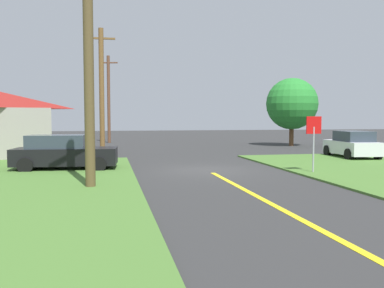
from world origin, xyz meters
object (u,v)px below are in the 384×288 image
stop_sign (314,133)px  utility_pole_near (89,69)px  oak_tree_left (292,104)px  utility_pole_mid (102,90)px  parked_car_near_building (64,153)px  utility_pole_far (109,98)px  car_on_crossroad (352,145)px

stop_sign → utility_pole_near: utility_pole_near is taller
oak_tree_left → utility_pole_mid: bearing=-161.0°
parked_car_near_building → utility_pole_mid: utility_pole_mid is taller
stop_sign → oak_tree_left: bearing=-120.2°
utility_pole_mid → utility_pole_near: bearing=-90.9°
parked_car_near_building → utility_pole_far: (2.05, 20.75, 3.48)m
stop_sign → utility_pole_far: bearing=-78.3°
stop_sign → utility_pole_near: size_ratio=0.31×
stop_sign → car_on_crossroad: stop_sign is taller
utility_pole_near → utility_pole_far: utility_pole_far is taller
utility_pole_far → utility_pole_mid: bearing=-91.9°
car_on_crossroad → utility_pole_mid: size_ratio=0.52×
utility_pole_mid → parked_car_near_building: bearing=-101.8°
car_on_crossroad → utility_pole_mid: utility_pole_mid is taller
utility_pole_mid → utility_pole_far: utility_pole_far is taller
stop_sign → utility_pole_far: 25.67m
car_on_crossroad → utility_pole_far: utility_pole_far is taller
stop_sign → parked_car_near_building: stop_sign is taller
utility_pole_near → parked_car_near_building: bearing=105.1°
utility_pole_near → utility_pole_mid: (0.19, 13.00, 0.16)m
utility_pole_far → car_on_crossroad: bearing=-52.3°
car_on_crossroad → utility_pole_mid: (-14.58, 5.33, 3.37)m
oak_tree_left → parked_car_near_building: bearing=-142.8°
utility_pole_near → oak_tree_left: size_ratio=1.35×
utility_pole_far → oak_tree_left: size_ratio=1.44×
utility_pole_far → stop_sign: bearing=-70.3°
car_on_crossroad → oak_tree_left: oak_tree_left is taller
parked_car_near_building → oak_tree_left: (17.40, 13.19, 2.79)m
stop_sign → utility_pole_near: (-9.22, -1.95, 2.28)m
utility_pole_mid → car_on_crossroad: bearing=-20.1°
utility_pole_near → utility_pole_far: 26.01m
parked_car_near_building → utility_pole_near: bearing=-70.5°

